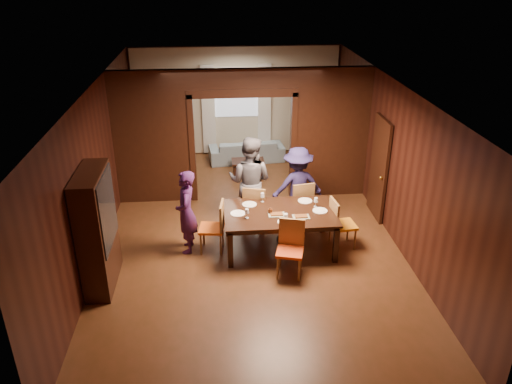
{
  "coord_description": "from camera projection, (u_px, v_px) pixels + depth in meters",
  "views": [
    {
      "loc": [
        -0.6,
        -8.62,
        4.94
      ],
      "look_at": [
        0.11,
        -0.4,
        1.05
      ],
      "focal_mm": 35.0,
      "sensor_mm": 36.0,
      "label": 1
    }
  ],
  "objects": [
    {
      "name": "platter_a",
      "position": [
        277.0,
        214.0,
        8.91
      ],
      "size": [
        0.3,
        0.2,
        0.04
      ],
      "primitive_type": "cube",
      "color": "gray",
      "rests_on": "dining_table"
    },
    {
      "name": "chair_right",
      "position": [
        343.0,
        223.0,
        9.22
      ],
      "size": [
        0.49,
        0.49,
        0.97
      ],
      "primitive_type": null,
      "rotation": [
        0.0,
        0.0,
        1.69
      ],
      "color": "orange",
      "rests_on": "floor"
    },
    {
      "name": "wineglass_left",
      "position": [
        247.0,
        214.0,
        8.78
      ],
      "size": [
        0.08,
        0.08,
        0.18
      ],
      "primitive_type": null,
      "color": "white",
      "rests_on": "dining_table"
    },
    {
      "name": "plate_left",
      "position": [
        238.0,
        213.0,
        8.97
      ],
      "size": [
        0.27,
        0.27,
        0.01
      ],
      "primitive_type": "cylinder",
      "color": "white",
      "rests_on": "dining_table"
    },
    {
      "name": "person_navy",
      "position": [
        297.0,
        186.0,
        9.94
      ],
      "size": [
        1.12,
        0.75,
        1.62
      ],
      "primitive_type": "imported",
      "rotation": [
        0.0,
        0.0,
        3.29
      ],
      "color": "#201B44",
      "rests_on": "floor"
    },
    {
      "name": "plate_far_l",
      "position": [
        249.0,
        204.0,
        9.3
      ],
      "size": [
        0.27,
        0.27,
        0.01
      ],
      "primitive_type": "cylinder",
      "color": "silver",
      "rests_on": "dining_table"
    },
    {
      "name": "tumbler",
      "position": [
        286.0,
        217.0,
        8.7
      ],
      "size": [
        0.07,
        0.07,
        0.14
      ],
      "primitive_type": "cylinder",
      "color": "silver",
      "rests_on": "dining_table"
    },
    {
      "name": "chair_left",
      "position": [
        211.0,
        227.0,
        9.1
      ],
      "size": [
        0.49,
        0.49,
        0.97
      ],
      "primitive_type": null,
      "rotation": [
        0.0,
        0.0,
        -1.7
      ],
      "color": "orange",
      "rests_on": "floor"
    },
    {
      "name": "wineglass_right",
      "position": [
        316.0,
        202.0,
        9.19
      ],
      "size": [
        0.08,
        0.08,
        0.18
      ],
      "primitive_type": null,
      "color": "white",
      "rests_on": "dining_table"
    },
    {
      "name": "serving_bowl",
      "position": [
        287.0,
        206.0,
        9.14
      ],
      "size": [
        0.37,
        0.37,
        0.09
      ],
      "primitive_type": "imported",
      "color": "black",
      "rests_on": "dining_table"
    },
    {
      "name": "chair_far_l",
      "position": [
        256.0,
        207.0,
        9.83
      ],
      "size": [
        0.54,
        0.54,
        0.97
      ],
      "primitive_type": null,
      "rotation": [
        0.0,
        0.0,
        2.88
      ],
      "color": "#CE6913",
      "rests_on": "floor"
    },
    {
      "name": "condiment_jar",
      "position": [
        270.0,
        211.0,
        8.96
      ],
      "size": [
        0.08,
        0.08,
        0.11
      ],
      "primitive_type": null,
      "color": "#4E2612",
      "rests_on": "dining_table"
    },
    {
      "name": "plate_right",
      "position": [
        320.0,
        211.0,
        9.07
      ],
      "size": [
        0.27,
        0.27,
        0.01
      ],
      "primitive_type": "cylinder",
      "color": "white",
      "rests_on": "dining_table"
    },
    {
      "name": "platter_b",
      "position": [
        301.0,
        217.0,
        8.84
      ],
      "size": [
        0.3,
        0.2,
        0.04
      ],
      "primitive_type": "cube",
      "color": "gray",
      "rests_on": "dining_table"
    },
    {
      "name": "chair_far_r",
      "position": [
        300.0,
        202.0,
        10.01
      ],
      "size": [
        0.51,
        0.51,
        0.97
      ],
      "primitive_type": null,
      "rotation": [
        0.0,
        0.0,
        3.31
      ],
      "color": "#F24916",
      "rests_on": "floor"
    },
    {
      "name": "hutch",
      "position": [
        97.0,
        230.0,
        7.95
      ],
      "size": [
        0.4,
        1.2,
        2.0
      ],
      "primitive_type": "cube",
      "color": "black",
      "rests_on": "floor"
    },
    {
      "name": "room_walls",
      "position": [
        242.0,
        130.0,
        10.98
      ],
      "size": [
        5.52,
        9.01,
        2.9
      ],
      "color": "black",
      "rests_on": "floor"
    },
    {
      "name": "floor",
      "position": [
        249.0,
        231.0,
        9.92
      ],
      "size": [
        9.0,
        9.0,
        0.0
      ],
      "primitive_type": "plane",
      "color": "#4E3016",
      "rests_on": "ground"
    },
    {
      "name": "plate_near",
      "position": [
        285.0,
        222.0,
        8.69
      ],
      "size": [
        0.27,
        0.27,
        0.01
      ],
      "primitive_type": "cylinder",
      "color": "silver",
      "rests_on": "dining_table"
    },
    {
      "name": "curtain_right",
      "position": [
        264.0,
        109.0,
        13.41
      ],
      "size": [
        0.35,
        0.06,
        2.4
      ],
      "primitive_type": "cube",
      "color": "white",
      "rests_on": "back_wall"
    },
    {
      "name": "sofa",
      "position": [
        246.0,
        150.0,
        13.29
      ],
      "size": [
        2.03,
        0.96,
        0.57
      ],
      "primitive_type": "imported",
      "rotation": [
        0.0,
        0.0,
        3.24
      ],
      "color": "#87A1B1",
      "rests_on": "floor"
    },
    {
      "name": "person_grey",
      "position": [
        250.0,
        182.0,
        9.85
      ],
      "size": [
        1.1,
        0.99,
        1.85
      ],
      "primitive_type": "imported",
      "rotation": [
        0.0,
        0.0,
        2.74
      ],
      "color": "#55555C",
      "rests_on": "floor"
    },
    {
      "name": "chair_near",
      "position": [
        290.0,
        250.0,
        8.38
      ],
      "size": [
        0.54,
        0.54,
        0.97
      ],
      "primitive_type": null,
      "rotation": [
        0.0,
        0.0,
        -0.26
      ],
      "color": "#D54214",
      "rests_on": "floor"
    },
    {
      "name": "ceiling",
      "position": [
        248.0,
        87.0,
        8.69
      ],
      "size": [
        5.5,
        9.0,
        0.02
      ],
      "primitive_type": "cube",
      "color": "silver",
      "rests_on": "room_walls"
    },
    {
      "name": "window_far",
      "position": [
        236.0,
        92.0,
        13.2
      ],
      "size": [
        1.2,
        0.03,
        1.3
      ],
      "primitive_type": "cube",
      "color": "silver",
      "rests_on": "back_wall"
    },
    {
      "name": "door_right",
      "position": [
        379.0,
        169.0,
        10.13
      ],
      "size": [
        0.06,
        0.9,
        2.1
      ],
      "primitive_type": "cube",
      "color": "black",
      "rests_on": "floor"
    },
    {
      "name": "wineglass_far",
      "position": [
        262.0,
        197.0,
        9.38
      ],
      "size": [
        0.08,
        0.08,
        0.18
      ],
      "primitive_type": null,
      "color": "silver",
      "rests_on": "dining_table"
    },
    {
      "name": "plate_far_r",
      "position": [
        305.0,
        201.0,
        9.44
      ],
      "size": [
        0.27,
        0.27,
        0.01
      ],
      "primitive_type": "cylinder",
      "color": "white",
      "rests_on": "dining_table"
    },
    {
      "name": "person_purple",
      "position": [
        186.0,
        212.0,
        8.98
      ],
      "size": [
        0.38,
        0.58,
        1.57
      ],
      "primitive_type": "imported",
      "rotation": [
        0.0,
        0.0,
        -1.58
      ],
      "color": "#431B50",
      "rests_on": "floor"
    },
    {
      "name": "dining_table",
      "position": [
        280.0,
        230.0,
        9.2
      ],
      "size": [
        2.02,
        1.26,
        0.76
      ],
      "primitive_type": "cube",
      "color": "black",
      "rests_on": "floor"
    },
    {
      "name": "curtain_left",
      "position": [
        208.0,
        110.0,
        13.3
      ],
      "size": [
        0.35,
        0.06,
        2.4
      ],
      "primitive_type": "cube",
      "color": "white",
      "rests_on": "back_wall"
    },
    {
      "name": "coffee_table",
      "position": [
        248.0,
        168.0,
        12.38
      ],
      "size": [
        0.8,
        0.5,
        0.4
      ],
      "primitive_type": "cube",
      "color": "black",
      "rests_on": "floor"
    }
  ]
}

